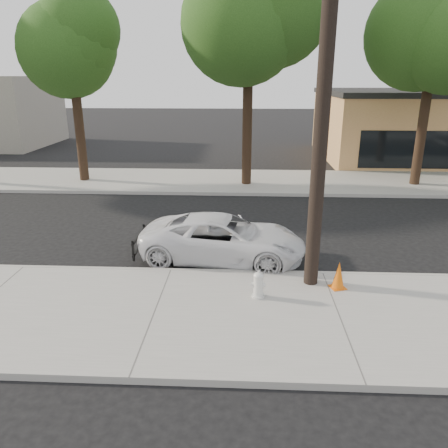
{
  "coord_description": "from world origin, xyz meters",
  "views": [
    {
      "loc": [
        1.92,
        -12.61,
        5.03
      ],
      "look_at": [
        1.35,
        -0.8,
        1.0
      ],
      "focal_mm": 35.0,
      "sensor_mm": 36.0,
      "label": 1
    }
  ],
  "objects": [
    {
      "name": "police_cruiser",
      "position": [
        1.35,
        -1.03,
        0.64
      ],
      "size": [
        4.84,
        2.62,
        1.29
      ],
      "primitive_type": "imported",
      "rotation": [
        0.0,
        0.0,
        1.46
      ],
      "color": "white",
      "rests_on": "ground"
    },
    {
      "name": "tree_c",
      "position": [
        2.22,
        7.64,
        6.91
      ],
      "size": [
        4.96,
        4.8,
        9.55
      ],
      "color": "black",
      "rests_on": "far_sidewalk"
    },
    {
      "name": "ground",
      "position": [
        0.0,
        0.0,
        0.0
      ],
      "size": [
        120.0,
        120.0,
        0.0
      ],
      "primitive_type": "plane",
      "color": "black",
      "rests_on": "ground"
    },
    {
      "name": "tree_b",
      "position": [
        -5.81,
        8.06,
        6.15
      ],
      "size": [
        4.34,
        4.2,
        8.45
      ],
      "color": "black",
      "rests_on": "far_sidewalk"
    },
    {
      "name": "tree_d",
      "position": [
        10.2,
        7.95,
        6.37
      ],
      "size": [
        4.5,
        4.35,
        8.75
      ],
      "color": "black",
      "rests_on": "far_sidewalk"
    },
    {
      "name": "near_sidewalk",
      "position": [
        0.0,
        -4.3,
        0.07
      ],
      "size": [
        90.0,
        4.4,
        0.15
      ],
      "primitive_type": "cube",
      "color": "gray",
      "rests_on": "ground"
    },
    {
      "name": "fire_hydrant",
      "position": [
        2.28,
        -3.52,
        0.45
      ],
      "size": [
        0.33,
        0.3,
        0.62
      ],
      "rotation": [
        0.0,
        0.0,
        -0.07
      ],
      "color": "silver",
      "rests_on": "near_sidewalk"
    },
    {
      "name": "far_sidewalk",
      "position": [
        0.0,
        8.5,
        0.07
      ],
      "size": [
        90.0,
        5.0,
        0.15
      ],
      "primitive_type": "cube",
      "color": "gray",
      "rests_on": "ground"
    },
    {
      "name": "curb_near",
      "position": [
        0.0,
        -2.1,
        0.07
      ],
      "size": [
        90.0,
        0.12,
        0.16
      ],
      "primitive_type": "cube",
      "color": "#9E9B93",
      "rests_on": "ground"
    },
    {
      "name": "traffic_cone",
      "position": [
        4.22,
        -2.96,
        0.48
      ],
      "size": [
        0.44,
        0.44,
        0.68
      ],
      "rotation": [
        0.0,
        0.0,
        0.31
      ],
      "color": "#DF5F0B",
      "rests_on": "near_sidewalk"
    },
    {
      "name": "utility_pole",
      "position": [
        3.6,
        -2.7,
        4.7
      ],
      "size": [
        1.4,
        0.34,
        9.0
      ],
      "color": "black",
      "rests_on": "near_sidewalk"
    }
  ]
}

